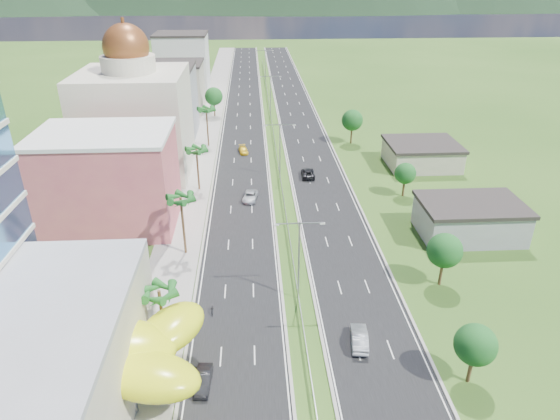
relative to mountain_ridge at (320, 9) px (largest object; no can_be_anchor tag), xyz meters
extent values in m
plane|color=#2D5119|center=(-60.00, -450.00, 0.00)|extent=(500.00, 500.00, 0.00)
cube|color=black|center=(-67.50, -360.00, 0.02)|extent=(11.00, 260.00, 0.04)
cube|color=black|center=(-52.50, -360.00, 0.02)|extent=(11.00, 260.00, 0.04)
cube|color=gray|center=(-77.00, -360.00, 0.06)|extent=(7.00, 260.00, 0.12)
cube|color=gray|center=(-60.00, -378.00, 0.62)|extent=(0.08, 216.00, 0.28)
cube|color=gray|center=(-60.00, -276.00, 0.35)|extent=(0.10, 0.12, 0.70)
cylinder|color=gray|center=(-60.00, -440.00, 5.50)|extent=(0.20, 0.20, 11.00)
cube|color=gray|center=(-61.44, -440.00, 10.80)|extent=(2.88, 0.12, 0.12)
cube|color=gray|center=(-58.56, -440.00, 10.80)|extent=(2.88, 0.12, 0.12)
cube|color=silver|center=(-62.72, -440.00, 10.70)|extent=(0.60, 0.25, 0.18)
cube|color=silver|center=(-57.28, -440.00, 10.70)|extent=(0.60, 0.25, 0.18)
cylinder|color=gray|center=(-60.00, -400.00, 5.50)|extent=(0.20, 0.20, 11.00)
cube|color=gray|center=(-61.44, -400.00, 10.80)|extent=(2.88, 0.12, 0.12)
cube|color=gray|center=(-58.56, -400.00, 10.80)|extent=(2.88, 0.12, 0.12)
cube|color=silver|center=(-62.72, -400.00, 10.70)|extent=(0.60, 0.25, 0.18)
cube|color=silver|center=(-57.28, -400.00, 10.70)|extent=(0.60, 0.25, 0.18)
cylinder|color=gray|center=(-60.00, -355.00, 5.50)|extent=(0.20, 0.20, 11.00)
cube|color=gray|center=(-61.44, -355.00, 10.80)|extent=(2.88, 0.12, 0.12)
cube|color=gray|center=(-58.56, -355.00, 10.80)|extent=(2.88, 0.12, 0.12)
cube|color=silver|center=(-62.72, -355.00, 10.70)|extent=(0.60, 0.25, 0.18)
cube|color=silver|center=(-57.28, -355.00, 10.70)|extent=(0.60, 0.25, 0.18)
cylinder|color=gray|center=(-60.00, -310.00, 5.50)|extent=(0.20, 0.20, 11.00)
cube|color=gray|center=(-61.44, -310.00, 10.80)|extent=(2.88, 0.12, 0.12)
cube|color=gray|center=(-58.56, -310.00, 10.80)|extent=(2.88, 0.12, 0.12)
cube|color=silver|center=(-62.72, -310.00, 10.70)|extent=(0.60, 0.25, 0.18)
cube|color=silver|center=(-57.28, -310.00, 10.70)|extent=(0.60, 0.25, 0.18)
cylinder|color=gray|center=(-84.00, -452.00, 2.00)|extent=(0.50, 0.50, 4.00)
cylinder|color=gray|center=(-77.00, -457.00, 2.00)|extent=(0.50, 0.50, 4.00)
cylinder|color=gray|center=(-75.00, -452.00, 2.00)|extent=(0.50, 0.50, 4.00)
cube|color=#BF4E60|center=(-88.00, -418.00, 7.50)|extent=(20.00, 15.00, 15.00)
cube|color=beige|center=(-88.00, -395.00, 10.00)|extent=(20.00, 20.00, 20.00)
cylinder|color=beige|center=(-88.00, -395.00, 21.50)|extent=(10.00, 10.00, 3.00)
sphere|color=brown|center=(-88.00, -395.00, 24.50)|extent=(8.40, 8.40, 8.40)
cube|color=gray|center=(-87.00, -370.00, 8.00)|extent=(16.00, 15.00, 16.00)
cube|color=#A49E87|center=(-87.00, -348.00, 6.50)|extent=(16.00, 15.00, 13.00)
cube|color=silver|center=(-87.00, -325.00, 9.00)|extent=(16.00, 15.00, 18.00)
cube|color=gray|center=(-32.00, -425.00, 2.50)|extent=(15.00, 10.00, 5.00)
cube|color=#A49E87|center=(-30.00, -395.00, 2.20)|extent=(14.00, 12.00, 4.40)
cylinder|color=#47301C|center=(-75.50, -448.00, 3.75)|extent=(0.36, 0.36, 7.50)
cylinder|color=#47301C|center=(-75.50, -428.00, 4.50)|extent=(0.36, 0.36, 9.00)
cylinder|color=#47301C|center=(-75.50, -405.00, 4.00)|extent=(0.36, 0.36, 8.00)
cylinder|color=#47301C|center=(-75.50, -380.00, 4.40)|extent=(0.36, 0.36, 8.80)
cylinder|color=#47301C|center=(-75.50, -355.00, 2.45)|extent=(0.40, 0.40, 4.90)
sphere|color=#1C5B20|center=(-75.50, -355.00, 5.60)|extent=(4.90, 4.90, 4.90)
cylinder|color=#47301C|center=(-44.00, -455.00, 2.10)|extent=(0.40, 0.40, 4.20)
sphere|color=#1C5B20|center=(-44.00, -455.00, 4.80)|extent=(4.20, 4.20, 4.20)
cylinder|color=#47301C|center=(-41.00, -438.00, 2.27)|extent=(0.40, 0.40, 4.55)
sphere|color=#1C5B20|center=(-41.00, -438.00, 5.20)|extent=(4.55, 4.55, 4.55)
cylinder|color=#47301C|center=(-38.00, -410.00, 1.92)|extent=(0.40, 0.40, 3.85)
sphere|color=#1C5B20|center=(-38.00, -410.00, 4.40)|extent=(3.85, 3.85, 3.85)
cylinder|color=#47301C|center=(-42.00, -380.00, 2.45)|extent=(0.40, 0.40, 4.90)
sphere|color=#1C5B20|center=(-42.00, -380.00, 5.60)|extent=(4.90, 4.90, 4.90)
imported|color=black|center=(-70.87, -454.01, 0.75)|extent=(1.78, 4.40, 1.42)
imported|color=#B3B6BB|center=(-65.92, -410.23, 0.74)|extent=(3.08, 5.32, 1.39)
imported|color=gold|center=(-67.37, -385.20, 0.69)|extent=(2.42, 4.68, 1.30)
imported|color=#989A9F|center=(-53.97, -448.85, 0.87)|extent=(2.38, 5.21, 1.66)
imported|color=black|center=(-54.39, -399.98, 0.80)|extent=(2.71, 5.53, 1.51)
imported|color=black|center=(-70.72, -442.18, 0.64)|extent=(0.72, 1.91, 1.20)
camera|label=1|loc=(-65.33, -491.63, 38.28)|focal=32.00mm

